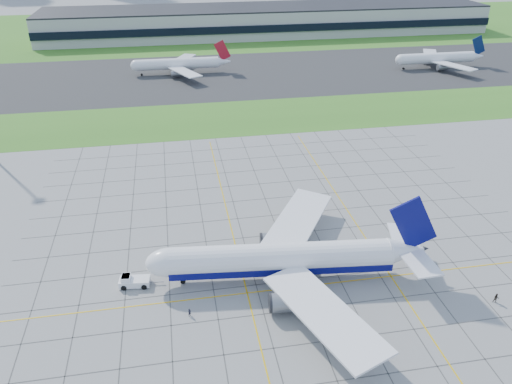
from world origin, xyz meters
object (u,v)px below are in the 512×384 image
Objects in this scene: crew_far at (496,298)px; distant_jet_1 at (179,64)px; pushback_tug at (133,281)px; crew_near at (190,313)px; airliner at (283,259)px; distant_jet_2 at (438,58)px.

crew_far is 0.05× the size of distant_jet_1.
pushback_tug is at bearing -171.72° from crew_far.
distant_jet_1 is at bearing 49.67° from crew_near.
crew_far is at bearing -45.00° from crew_near.
distant_jet_1 is (14.78, 145.96, 3.47)m from pushback_tug.
airliner reaches higher than pushback_tug.
airliner is 1.28× the size of distant_jet_1.
distant_jet_2 is at bearing -5.11° from distant_jet_1.
crew_far is at bearing -14.37° from airliner.
crew_far is 0.05× the size of distant_jet_2.
crew_near is 190.29m from distant_jet_2.
airliner reaches higher than distant_jet_1.
airliner is 35.28× the size of crew_near.
pushback_tug is 189.43m from distant_jet_2.
crew_near is at bearing -163.92° from crew_far.
airliner is 1.28× the size of distant_jet_2.
pushback_tug is 4.32× the size of crew_far.
airliner is at bearing -16.80° from crew_near.
distant_jet_1 is (4.90, 156.08, 3.71)m from crew_near.
crew_near is at bearing -152.38° from airliner.
distant_jet_1 is at bearing 100.92° from airliner.
airliner is at bearing -127.06° from distant_jet_2.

